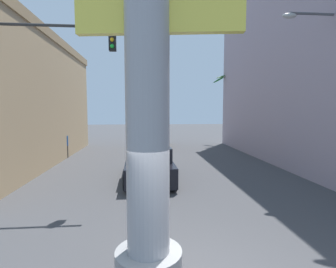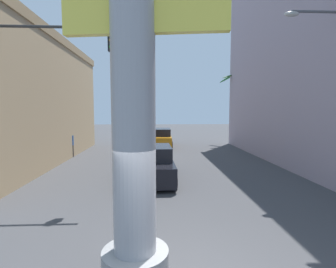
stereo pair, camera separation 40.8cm
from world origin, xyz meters
name	(u,v)px [view 2 (the right image)]	position (x,y,z in m)	size (l,w,h in m)	color
ground_plane	(164,167)	(0.00, 10.00, 0.00)	(87.38, 87.38, 0.00)	#424244
neon_sign_pole	(133,40)	(-0.88, 0.15, 4.30)	(3.09, 1.18, 9.37)	#9E9EA3
street_lamp	(331,82)	(6.32, 5.71, 4.24)	(2.39, 0.28, 7.02)	#59595E
traffic_light_mast	(25,76)	(-4.99, 5.13, 4.31)	(5.57, 0.32, 6.09)	#333333
car_lead	(150,164)	(-0.76, 7.60, 0.70)	(2.25, 4.90, 1.56)	black
car_far	(161,138)	(-0.03, 18.29, 0.74)	(2.01, 4.52, 1.56)	black
palm_tree_far_right	(236,101)	(7.04, 19.77, 3.96)	(3.35, 3.44, 6.59)	brown
palm_tree_far_left	(76,86)	(-7.04, 18.13, 5.11)	(2.37, 2.36, 7.79)	brown
pedestrian_far_left	(71,143)	(-6.15, 13.47, 0.98)	(0.43, 0.43, 1.68)	#3F3833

